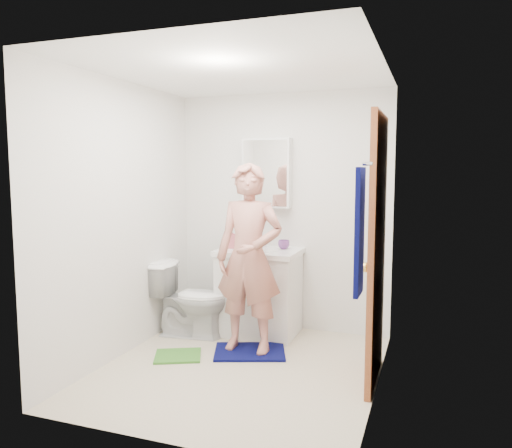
% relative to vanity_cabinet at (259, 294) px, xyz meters
% --- Properties ---
extents(floor, '(2.20, 2.40, 0.02)m').
position_rel_vanity_cabinet_xyz_m(floor, '(0.15, -0.91, -0.41)').
color(floor, beige).
rests_on(floor, ground).
extents(ceiling, '(2.20, 2.40, 0.02)m').
position_rel_vanity_cabinet_xyz_m(ceiling, '(0.15, -0.91, 2.01)').
color(ceiling, white).
rests_on(ceiling, ground).
extents(wall_back, '(2.20, 0.02, 2.40)m').
position_rel_vanity_cabinet_xyz_m(wall_back, '(0.15, 0.30, 0.80)').
color(wall_back, silver).
rests_on(wall_back, ground).
extents(wall_front, '(2.20, 0.02, 2.40)m').
position_rel_vanity_cabinet_xyz_m(wall_front, '(0.15, -2.12, 0.80)').
color(wall_front, silver).
rests_on(wall_front, ground).
extents(wall_left, '(0.02, 2.40, 2.40)m').
position_rel_vanity_cabinet_xyz_m(wall_left, '(-0.96, -0.91, 0.80)').
color(wall_left, silver).
rests_on(wall_left, ground).
extents(wall_right, '(0.02, 2.40, 2.40)m').
position_rel_vanity_cabinet_xyz_m(wall_right, '(1.26, -0.91, 0.80)').
color(wall_right, silver).
rests_on(wall_right, ground).
extents(vanity_cabinet, '(0.75, 0.55, 0.80)m').
position_rel_vanity_cabinet_xyz_m(vanity_cabinet, '(0.00, 0.00, 0.00)').
color(vanity_cabinet, white).
rests_on(vanity_cabinet, floor).
extents(countertop, '(0.79, 0.59, 0.05)m').
position_rel_vanity_cabinet_xyz_m(countertop, '(0.00, 0.00, 0.43)').
color(countertop, white).
rests_on(countertop, vanity_cabinet).
extents(sink_basin, '(0.40, 0.40, 0.03)m').
position_rel_vanity_cabinet_xyz_m(sink_basin, '(0.00, 0.00, 0.44)').
color(sink_basin, white).
rests_on(sink_basin, countertop).
extents(faucet, '(0.03, 0.03, 0.12)m').
position_rel_vanity_cabinet_xyz_m(faucet, '(0.00, 0.18, 0.51)').
color(faucet, silver).
rests_on(faucet, countertop).
extents(medicine_cabinet, '(0.50, 0.12, 0.70)m').
position_rel_vanity_cabinet_xyz_m(medicine_cabinet, '(0.00, 0.22, 1.20)').
color(medicine_cabinet, white).
rests_on(medicine_cabinet, wall_back).
extents(mirror_panel, '(0.46, 0.01, 0.66)m').
position_rel_vanity_cabinet_xyz_m(mirror_panel, '(0.00, 0.16, 1.20)').
color(mirror_panel, white).
rests_on(mirror_panel, wall_back).
extents(door, '(0.05, 0.80, 2.05)m').
position_rel_vanity_cabinet_xyz_m(door, '(1.22, -0.76, 0.62)').
color(door, '#A7572E').
rests_on(door, ground).
extents(door_knob, '(0.07, 0.07, 0.07)m').
position_rel_vanity_cabinet_xyz_m(door_knob, '(1.18, -1.08, 0.55)').
color(door_knob, gold).
rests_on(door_knob, door).
extents(towel, '(0.03, 0.24, 0.80)m').
position_rel_vanity_cabinet_xyz_m(towel, '(1.18, -1.48, 0.85)').
color(towel, '#070A48').
rests_on(towel, wall_right).
extents(towel_hook, '(0.06, 0.02, 0.02)m').
position_rel_vanity_cabinet_xyz_m(towel_hook, '(1.22, -1.48, 1.27)').
color(towel_hook, silver).
rests_on(towel_hook, wall_right).
extents(toilet, '(0.76, 0.49, 0.74)m').
position_rel_vanity_cabinet_xyz_m(toilet, '(-0.61, -0.30, -0.03)').
color(toilet, white).
rests_on(toilet, floor).
extents(bath_mat, '(0.74, 0.63, 0.02)m').
position_rel_vanity_cabinet_xyz_m(bath_mat, '(0.10, -0.55, -0.39)').
color(bath_mat, '#070A48').
rests_on(bath_mat, floor).
extents(green_rug, '(0.50, 0.47, 0.02)m').
position_rel_vanity_cabinet_xyz_m(green_rug, '(-0.46, -0.85, -0.39)').
color(green_rug, '#41862C').
rests_on(green_rug, floor).
extents(soap_dispenser, '(0.12, 0.12, 0.21)m').
position_rel_vanity_cabinet_xyz_m(soap_dispenser, '(-0.30, -0.01, 0.55)').
color(soap_dispenser, '#C15A63').
rests_on(soap_dispenser, countertop).
extents(toothbrush_cup, '(0.14, 0.14, 0.09)m').
position_rel_vanity_cabinet_xyz_m(toothbrush_cup, '(0.22, 0.11, 0.49)').
color(toothbrush_cup, '#703C84').
rests_on(toothbrush_cup, countertop).
extents(man, '(0.61, 0.40, 1.67)m').
position_rel_vanity_cabinet_xyz_m(man, '(0.09, -0.52, 0.46)').
color(man, tan).
rests_on(man, bath_mat).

